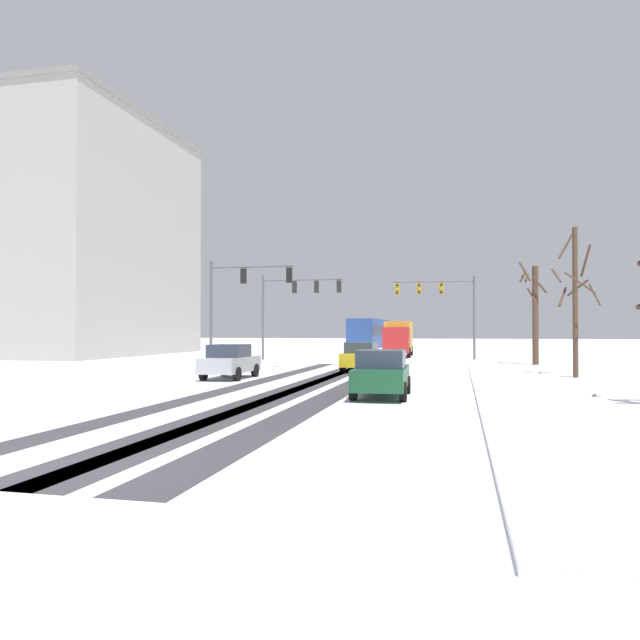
{
  "coord_description": "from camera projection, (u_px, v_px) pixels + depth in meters",
  "views": [
    {
      "loc": [
        6.82,
        -8.89,
        2.31
      ],
      "look_at": [
        0.0,
        20.64,
        2.8
      ],
      "focal_mm": 33.92,
      "sensor_mm": 36.0,
      "label": 1
    }
  ],
  "objects": [
    {
      "name": "car_yellow_cab_lead",
      "position": [
        362.0,
        357.0,
        33.44
      ],
      "size": [
        1.93,
        4.15,
        1.62
      ],
      "color": "yellow",
      "rests_on": "ground"
    },
    {
      "name": "wheel_track_oncoming",
      "position": [
        244.0,
        386.0,
        24.94
      ],
      "size": [
        0.98,
        32.44,
        0.01
      ],
      "primitive_type": "cube",
      "color": "#38383D",
      "rests_on": "ground"
    },
    {
      "name": "bare_tree_sidewalk_far",
      "position": [
        534.0,
        310.0,
        39.94
      ],
      "size": [
        1.81,
        2.03,
        6.87
      ],
      "color": "#4C3828",
      "rests_on": "ground"
    },
    {
      "name": "bare_tree_sidewalk_mid",
      "position": [
        575.0,
        296.0,
        29.21
      ],
      "size": [
        2.23,
        2.07,
        7.29
      ],
      "color": "#4C3828",
      "rests_on": "ground"
    },
    {
      "name": "traffic_signal_far_left",
      "position": [
        295.0,
        297.0,
        46.04
      ],
      "size": [
        6.39,
        0.39,
        6.5
      ],
      "color": "#56565B",
      "rests_on": "ground"
    },
    {
      "name": "box_truck_delivery",
      "position": [
        398.0,
        338.0,
        52.04
      ],
      "size": [
        2.51,
        7.48,
        3.02
      ],
      "color": "red",
      "rests_on": "ground"
    },
    {
      "name": "wheel_track_center",
      "position": [
        347.0,
        388.0,
        23.97
      ],
      "size": [
        1.11,
        32.44,
        0.01
      ],
      "primitive_type": "cube",
      "color": "#38383D",
      "rests_on": "ground"
    },
    {
      "name": "traffic_signal_near_left",
      "position": [
        239.0,
        292.0,
        36.52
      ],
      "size": [
        5.27,
        0.5,
        6.5
      ],
      "color": "#56565B",
      "rests_on": "ground"
    },
    {
      "name": "bus_oncoming",
      "position": [
        369.0,
        333.0,
        61.88
      ],
      "size": [
        2.96,
        11.08,
        3.38
      ],
      "color": "#284793",
      "rests_on": "ground"
    },
    {
      "name": "ground_plane",
      "position": [
        44.0,
        467.0,
        10.16
      ],
      "size": [
        300.0,
        300.0,
        0.0
      ],
      "primitive_type": "plane",
      "color": "silver"
    },
    {
      "name": "traffic_signal_far_right",
      "position": [
        441.0,
        298.0,
        47.34
      ],
      "size": [
        6.33,
        0.64,
        6.5
      ],
      "color": "#56565B",
      "rests_on": "ground"
    },
    {
      "name": "car_dark_green_third",
      "position": [
        382.0,
        373.0,
        20.74
      ],
      "size": [
        1.94,
        4.15,
        1.62
      ],
      "color": "#194C2D",
      "rests_on": "ground"
    },
    {
      "name": "sidewalk_kerb_right",
      "position": [
        534.0,
        394.0,
        20.98
      ],
      "size": [
        4.0,
        32.44,
        0.12
      ],
      "primitive_type": "cube",
      "color": "white",
      "rests_on": "ground"
    },
    {
      "name": "office_building_far_left_block",
      "position": [
        52.0,
        239.0,
        56.75
      ],
      "size": [
        20.61,
        21.99,
        21.68
      ],
      "color": "#B2ADA3",
      "rests_on": "ground"
    },
    {
      "name": "car_silver_second",
      "position": [
        230.0,
        361.0,
        28.52
      ],
      "size": [
        1.87,
        4.12,
        1.62
      ],
      "color": "#B7BABF",
      "rests_on": "ground"
    },
    {
      "name": "wheel_track_right_lane",
      "position": [
        296.0,
        387.0,
        24.44
      ],
      "size": [
        1.16,
        32.44,
        0.01
      ],
      "primitive_type": "cube",
      "color": "#38383D",
      "rests_on": "ground"
    },
    {
      "name": "wheel_track_left_lane",
      "position": [
        309.0,
        387.0,
        24.32
      ],
      "size": [
        1.11,
        32.44,
        0.01
      ],
      "primitive_type": "cube",
      "color": "#38383D",
      "rests_on": "ground"
    }
  ]
}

